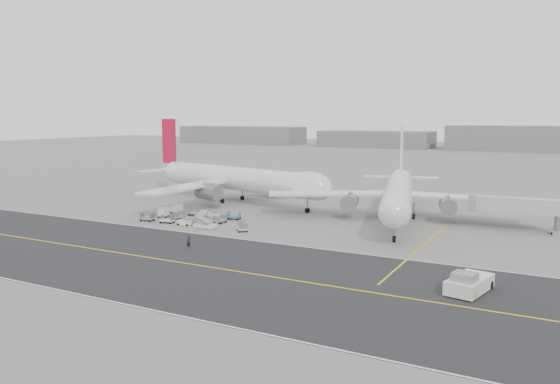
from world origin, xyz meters
The scene contains 10 objects.
ground centered at (0.00, 0.00, 0.00)m, with size 700.00×700.00×0.00m, color gray.
taxiway centered at (5.02, -17.98, 0.01)m, with size 220.00×59.00×0.03m.
horizon_buildings centered at (30.00, 260.00, 0.00)m, with size 520.00×28.00×28.00m, color gray, non-canonical shape.
airliner_a centered at (-18.76, 29.62, 5.43)m, with size 53.73×52.54×18.84m.
airliner_b centered at (20.39, 27.03, 5.10)m, with size 49.14×50.27×17.68m.
pushback_tug centered at (39.80, -12.89, 1.06)m, with size 4.63×9.15×2.58m.
jet_bridge centered at (41.43, 25.40, 4.13)m, with size 15.74×3.61×5.92m.
gse_cluster centered at (-13.78, 7.01, 0.00)m, with size 21.17×16.06×1.89m, color gray, non-canonical shape.
stray_dolly centered at (0.25, 2.96, 0.00)m, with size 1.52×2.47×1.52m, color silver, non-canonical shape.
ground_crew_a centered at (-0.53, -10.93, 0.90)m, with size 0.66×0.43×1.81m, color black.
Camera 1 is at (48.74, -74.70, 19.59)m, focal length 35.00 mm.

